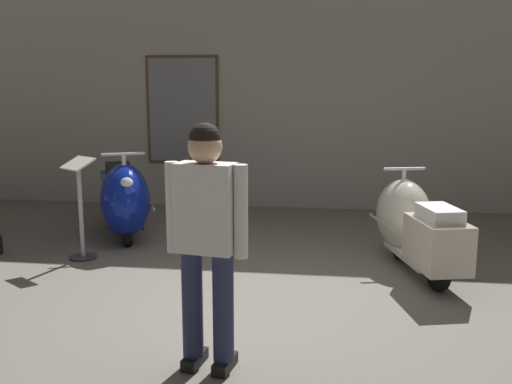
% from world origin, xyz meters
% --- Properties ---
extents(ground_plane, '(60.00, 60.00, 0.00)m').
position_xyz_m(ground_plane, '(0.00, 0.00, 0.00)').
color(ground_plane, slate).
extents(showroom_back_wall, '(18.00, 0.24, 3.80)m').
position_xyz_m(showroom_back_wall, '(-0.01, 3.86, 1.90)').
color(showroom_back_wall, '#ADA89E').
rests_on(showroom_back_wall, ground).
extents(scooter_0, '(1.15, 1.74, 1.03)m').
position_xyz_m(scooter_0, '(-1.82, 1.80, 0.47)').
color(scooter_0, black).
rests_on(scooter_0, ground).
extents(scooter_1, '(0.80, 1.61, 0.95)m').
position_xyz_m(scooter_1, '(1.33, 1.12, 0.43)').
color(scooter_1, black).
rests_on(scooter_1, ground).
extents(visitor_0, '(0.51, 0.29, 1.53)m').
position_xyz_m(visitor_0, '(-0.19, -1.11, 0.89)').
color(visitor_0, black).
rests_on(visitor_0, ground).
extents(info_stanchion, '(0.39, 0.36, 1.04)m').
position_xyz_m(info_stanchion, '(-1.96, 0.99, 0.43)').
color(info_stanchion, '#333338').
rests_on(info_stanchion, ground).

